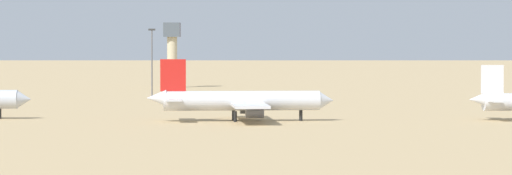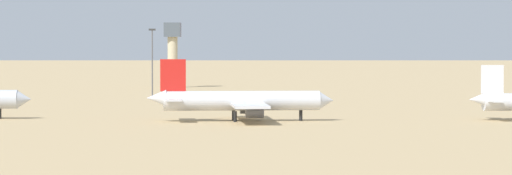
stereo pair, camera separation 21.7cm
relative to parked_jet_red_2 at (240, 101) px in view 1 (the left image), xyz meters
The scene contains 5 objects.
ground 11.21m from the parked_jet_red_2, 80.00° to the left, with size 4000.00×4000.00×0.00m, color tan.
ridge_west 976.59m from the parked_jet_red_2, 89.74° to the left, with size 232.44×173.24×88.01m, color slate.
parked_jet_red_2 is the anchor object (origin of this frame).
control_tower 174.20m from the parked_jet_red_2, 99.47° to the left, with size 5.20×5.20×20.79m.
light_pole_mid 106.01m from the parked_jet_red_2, 105.05° to the left, with size 1.80×0.50×18.15m.
Camera 1 is at (7.67, -245.53, 14.72)m, focal length 89.62 mm.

